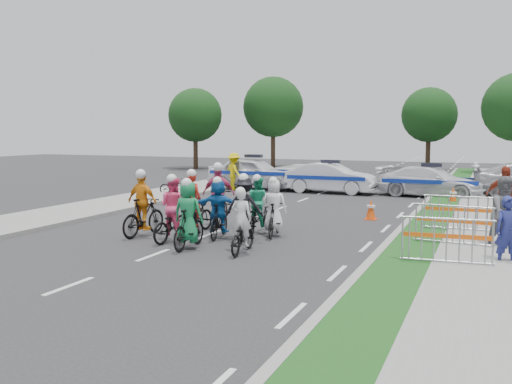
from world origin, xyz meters
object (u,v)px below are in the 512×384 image
at_px(rider_6, 193,212).
at_px(tree_3, 273,107).
at_px(marshal_hiviz, 234,171).
at_px(rider_7, 274,213).
at_px(rider_9, 219,202).
at_px(cone_0, 371,210).
at_px(tree_0, 195,115).
at_px(spectator_1, 505,213).
at_px(barrier_1, 453,227).
at_px(spectator_2, 504,196).
at_px(tree_4, 429,115).
at_px(cone_1, 453,196).
at_px(rider_8, 258,211).
at_px(barrier_0, 447,243).
at_px(police_car_2, 431,182).
at_px(police_car_0, 254,173).
at_px(rider_3, 143,211).
at_px(rider_2, 174,216).
at_px(rider_5, 219,212).
at_px(police_car_1, 330,178).
at_px(rider_1, 189,221).
at_px(spectator_0, 508,231).
at_px(barrier_2, 458,215).
at_px(parked_bike, 175,186).
at_px(rider_4, 245,215).

bearing_deg(rider_6, tree_3, -66.46).
height_order(rider_6, marshal_hiviz, rider_6).
relative_size(rider_7, rider_9, 0.85).
bearing_deg(cone_0, tree_0, 131.18).
height_order(spectator_1, tree_0, tree_0).
bearing_deg(barrier_1, spectator_2, 72.93).
distance_m(rider_7, tree_4, 30.73).
relative_size(rider_9, cone_1, 2.91).
xyz_separation_m(rider_7, rider_8, (-0.68, 0.43, -0.02)).
xyz_separation_m(barrier_0, barrier_1, (0.00, 2.30, 0.00)).
distance_m(police_car_2, barrier_0, 14.07).
bearing_deg(rider_6, rider_8, -147.11).
bearing_deg(marshal_hiviz, barrier_0, 167.78).
bearing_deg(police_car_0, tree_0, 41.91).
bearing_deg(tree_0, tree_4, 19.44).
xyz_separation_m(rider_3, rider_6, (1.07, 1.03, -0.12)).
bearing_deg(rider_3, barrier_0, -179.31).
bearing_deg(police_car_2, rider_2, 166.87).
height_order(spectator_1, spectator_2, spectator_2).
bearing_deg(rider_5, rider_7, -157.96).
height_order(police_car_0, police_car_1, police_car_0).
relative_size(police_car_2, spectator_2, 2.47).
xyz_separation_m(rider_1, spectator_0, (7.54, 1.05, 0.08)).
bearing_deg(rider_2, spectator_0, -171.07).
bearing_deg(barrier_0, rider_7, 156.73).
relative_size(rider_5, cone_0, 2.50).
bearing_deg(barrier_2, tree_4, 97.52).
height_order(rider_2, tree_0, tree_0).
xyz_separation_m(spectator_2, tree_3, (-16.96, 24.20, 3.92)).
bearing_deg(rider_8, rider_5, 71.48).
height_order(police_car_2, spectator_2, spectator_2).
xyz_separation_m(marshal_hiviz, tree_0, (-9.46, 13.36, 3.24)).
relative_size(police_car_1, cone_1, 6.29).
relative_size(rider_7, rider_8, 0.97).
bearing_deg(police_car_1, police_car_2, -85.88).
xyz_separation_m(barrier_1, parked_bike, (-12.87, 7.83, -0.15)).
relative_size(spectator_0, cone_1, 2.27).
xyz_separation_m(police_car_0, tree_3, (-5.19, 16.54, 4.07)).
distance_m(spectator_2, tree_3, 29.81).
xyz_separation_m(barrier_1, tree_4, (-3.70, 30.30, 3.63)).
relative_size(tree_0, tree_3, 0.86).
xyz_separation_m(rider_8, tree_3, (-10.16, 28.07, 4.24)).
relative_size(rider_7, spectator_2, 0.89).
relative_size(rider_3, spectator_1, 1.03).
relative_size(rider_5, cone_1, 2.50).
xyz_separation_m(rider_1, police_car_2, (4.61, 14.34, -0.02)).
bearing_deg(rider_2, cone_0, -119.12).
bearing_deg(rider_1, rider_4, -126.37).
bearing_deg(barrier_2, barrier_0, -90.00).
height_order(rider_1, rider_8, rider_1).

